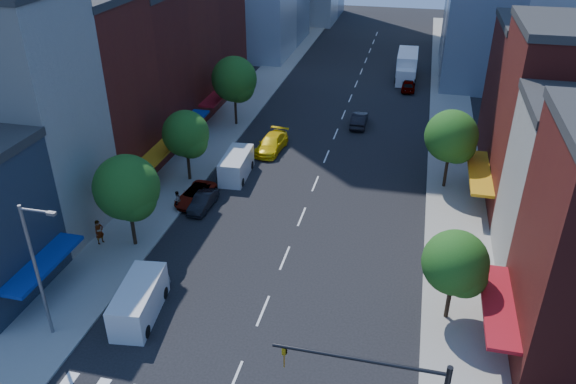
# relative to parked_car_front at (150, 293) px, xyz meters

# --- Properties ---
(ground) EXTENTS (220.00, 220.00, 0.00)m
(ground) POSITION_rel_parked_car_front_xyz_m (7.50, -5.21, -0.66)
(ground) COLOR black
(ground) RESTS_ON ground
(sidewalk_left) EXTENTS (5.00, 120.00, 0.15)m
(sidewalk_left) POSITION_rel_parked_car_front_xyz_m (-5.00, 34.79, -0.58)
(sidewalk_left) COLOR gray
(sidewalk_left) RESTS_ON ground
(sidewalk_right) EXTENTS (5.00, 120.00, 0.15)m
(sidewalk_right) POSITION_rel_parked_car_front_xyz_m (20.00, 34.79, -0.58)
(sidewalk_right) COLOR gray
(sidewalk_right) RESTS_ON ground
(bldg_left_1) EXTENTS (12.00, 8.00, 18.00)m
(bldg_left_1) POSITION_rel_parked_car_front_xyz_m (-13.50, 6.79, 8.34)
(bldg_left_1) COLOR beige
(bldg_left_1) RESTS_ON ground
(bldg_left_2) EXTENTS (12.00, 9.00, 16.00)m
(bldg_left_2) POSITION_rel_parked_car_front_xyz_m (-13.50, 15.29, 7.34)
(bldg_left_2) COLOR maroon
(bldg_left_2) RESTS_ON ground
(bldg_left_3) EXTENTS (12.00, 8.00, 15.00)m
(bldg_left_3) POSITION_rel_parked_car_front_xyz_m (-13.50, 23.79, 6.84)
(bldg_left_3) COLOR #581816
(bldg_left_3) RESTS_ON ground
(bldg_left_4) EXTENTS (12.00, 9.00, 17.00)m
(bldg_left_4) POSITION_rel_parked_car_front_xyz_m (-13.50, 32.29, 7.84)
(bldg_left_4) COLOR maroon
(bldg_left_4) RESTS_ON ground
(bldg_left_5) EXTENTS (12.00, 10.00, 13.00)m
(bldg_left_5) POSITION_rel_parked_car_front_xyz_m (-13.50, 41.79, 5.84)
(bldg_left_5) COLOR #581816
(bldg_left_5) RESTS_ON ground
(bldg_right_3) EXTENTS (12.00, 10.00, 13.00)m
(bldg_right_3) POSITION_rel_parked_car_front_xyz_m (28.50, 28.79, 5.84)
(bldg_right_3) COLOR #581816
(bldg_right_3) RESTS_ON ground
(streetlight) EXTENTS (2.25, 0.25, 9.00)m
(streetlight) POSITION_rel_parked_car_front_xyz_m (-4.31, -4.21, 4.62)
(streetlight) COLOR slate
(streetlight) RESTS_ON sidewalk_left
(tree_left_near) EXTENTS (4.80, 4.80, 7.30)m
(tree_left_near) POSITION_rel_parked_car_front_xyz_m (-3.85, 5.71, 4.21)
(tree_left_near) COLOR black
(tree_left_near) RESTS_ON sidewalk_left
(tree_left_mid) EXTENTS (4.20, 4.20, 6.65)m
(tree_left_mid) POSITION_rel_parked_car_front_xyz_m (-3.85, 16.72, 3.87)
(tree_left_mid) COLOR black
(tree_left_mid) RESTS_ON sidewalk_left
(tree_left_far) EXTENTS (5.00, 5.00, 7.75)m
(tree_left_far) POSITION_rel_parked_car_front_xyz_m (-3.85, 30.71, 4.55)
(tree_left_far) COLOR black
(tree_left_far) RESTS_ON sidewalk_left
(tree_right_near) EXTENTS (4.00, 4.00, 6.20)m
(tree_right_near) POSITION_rel_parked_car_front_xyz_m (19.15, 2.72, 3.53)
(tree_right_near) COLOR black
(tree_right_near) RESTS_ON sidewalk_right
(tree_right_far) EXTENTS (4.60, 4.60, 7.20)m
(tree_right_far) POSITION_rel_parked_car_front_xyz_m (19.15, 20.71, 4.21)
(tree_right_far) COLOR black
(tree_right_far) RESTS_ON sidewalk_right
(parked_car_front) EXTENTS (1.56, 3.85, 1.31)m
(parked_car_front) POSITION_rel_parked_car_front_xyz_m (0.00, 0.00, 0.00)
(parked_car_front) COLOR #9F9FA3
(parked_car_front) RESTS_ON ground
(parked_car_second) EXTENTS (1.56, 4.07, 1.32)m
(parked_car_second) POSITION_rel_parked_car_front_xyz_m (-0.94, 12.23, 0.01)
(parked_car_second) COLOR black
(parked_car_second) RESTS_ON ground
(parked_car_third) EXTENTS (2.66, 4.93, 1.31)m
(parked_car_third) POSITION_rel_parked_car_front_xyz_m (-2.00, 13.19, 0.00)
(parked_car_third) COLOR #999999
(parked_car_third) RESTS_ON ground
(parked_car_rear) EXTENTS (2.24, 5.04, 1.44)m
(parked_car_rear) POSITION_rel_parked_car_front_xyz_m (-0.50, 18.77, 0.06)
(parked_car_rear) COLOR black
(parked_car_rear) RESTS_ON ground
(cargo_van_near) EXTENTS (2.83, 5.65, 2.31)m
(cargo_van_near) POSITION_rel_parked_car_front_xyz_m (0.02, -1.54, 0.49)
(cargo_van_near) COLOR silver
(cargo_van_near) RESTS_ON ground
(cargo_van_far) EXTENTS (2.41, 5.44, 2.27)m
(cargo_van_far) POSITION_rel_parked_car_front_xyz_m (0.01, 18.42, 0.47)
(cargo_van_far) COLOR silver
(cargo_van_far) RESTS_ON ground
(taxi) EXTENTS (2.77, 5.82, 1.64)m
(taxi) POSITION_rel_parked_car_front_xyz_m (1.74, 24.88, 0.16)
(taxi) COLOR yellow
(taxi) RESTS_ON ground
(traffic_car_oncoming) EXTENTS (1.63, 4.66, 1.54)m
(traffic_car_oncoming) POSITION_rel_parked_car_front_xyz_m (9.71, 33.69, 0.11)
(traffic_car_oncoming) COLOR black
(traffic_car_oncoming) RESTS_ON ground
(traffic_car_far) EXTENTS (1.82, 4.40, 1.49)m
(traffic_car_far) POSITION_rel_parked_car_front_xyz_m (14.56, 47.55, 0.09)
(traffic_car_far) COLOR #999999
(traffic_car_far) RESTS_ON ground
(box_truck) EXTENTS (2.88, 8.99, 3.61)m
(box_truck) POSITION_rel_parked_car_front_xyz_m (13.99, 52.84, 1.05)
(box_truck) COLOR white
(box_truck) RESTS_ON ground
(pedestrian_near) EXTENTS (0.73, 0.85, 1.98)m
(pedestrian_near) POSITION_rel_parked_car_front_xyz_m (-6.60, 5.29, 0.48)
(pedestrian_near) COLOR #999999
(pedestrian_near) RESTS_ON sidewalk_left
(pedestrian_far) EXTENTS (0.80, 0.90, 1.53)m
(pedestrian_far) POSITION_rel_parked_car_front_xyz_m (-3.00, 11.62, 0.26)
(pedestrian_far) COLOR #999999
(pedestrian_far) RESTS_ON sidewalk_left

